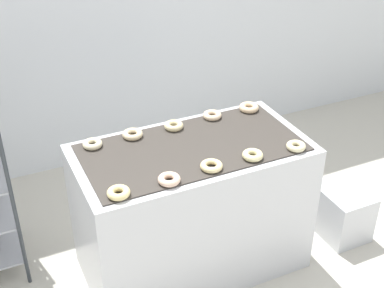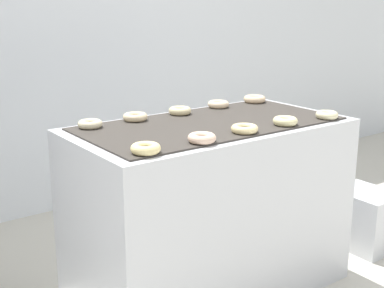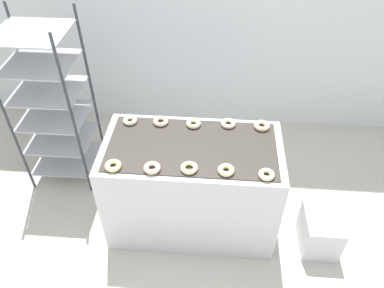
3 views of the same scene
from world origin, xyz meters
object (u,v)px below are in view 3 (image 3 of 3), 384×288
(fryer_machine, at_px, (192,186))
(donut_near_rightmost, at_px, (267,174))
(donut_near_leftmost, at_px, (113,166))
(donut_far_center, at_px, (193,124))
(baking_rack_cart, at_px, (52,104))
(donut_far_left, at_px, (161,121))
(donut_near_left, at_px, (152,168))
(donut_near_center, at_px, (189,168))
(donut_far_right, at_px, (228,123))
(glaze_bin, at_px, (320,231))
(donut_far_rightmost, at_px, (262,126))
(donut_far_leftmost, at_px, (130,120))
(donut_near_right, at_px, (226,170))

(fryer_machine, distance_m, donut_near_rightmost, 0.75)
(donut_near_leftmost, height_order, donut_far_center, same)
(baking_rack_cart, bearing_deg, donut_far_left, -15.61)
(donut_near_left, relative_size, donut_near_center, 0.97)
(donut_near_center, relative_size, donut_far_right, 1.04)
(donut_near_leftmost, bearing_deg, donut_near_left, 0.00)
(fryer_machine, xyz_separation_m, glaze_bin, (1.06, -0.16, -0.27))
(glaze_bin, distance_m, donut_far_center, 1.36)
(donut_near_left, distance_m, donut_far_center, 0.57)
(baking_rack_cart, xyz_separation_m, donut_far_rightmost, (1.81, -0.28, 0.09))
(baking_rack_cart, height_order, donut_near_leftmost, baking_rack_cart)
(donut_far_left, relative_size, donut_far_right, 1.04)
(fryer_machine, bearing_deg, donut_near_rightmost, -26.92)
(donut_near_left, bearing_deg, baking_rack_cart, 141.96)
(donut_near_rightmost, xyz_separation_m, donut_far_rightmost, (-0.00, 0.53, 0.00))
(donut_near_rightmost, bearing_deg, donut_far_right, 116.08)
(donut_far_leftmost, bearing_deg, donut_far_center, -0.00)
(donut_near_rightmost, bearing_deg, donut_far_left, 146.81)
(baking_rack_cart, height_order, donut_near_left, baking_rack_cart)
(baking_rack_cart, relative_size, donut_far_left, 13.30)
(fryer_machine, bearing_deg, donut_far_center, 91.98)
(donut_far_rightmost, bearing_deg, donut_near_left, -146.01)
(donut_far_center, xyz_separation_m, donut_far_rightmost, (0.53, 0.01, 0.00))
(donut_near_rightmost, distance_m, donut_far_left, 0.95)
(donut_far_center, bearing_deg, donut_far_left, 178.15)
(baking_rack_cart, xyz_separation_m, glaze_bin, (2.34, -0.70, -0.64))
(glaze_bin, xyz_separation_m, donut_far_leftmost, (-1.58, 0.41, 0.73))
(donut_far_leftmost, bearing_deg, donut_far_left, 1.96)
(fryer_machine, distance_m, donut_near_leftmost, 0.75)
(donut_near_left, xyz_separation_m, donut_near_rightmost, (0.78, -0.00, -0.00))
(glaze_bin, height_order, donut_far_right, donut_far_right)
(donut_near_left, distance_m, donut_far_left, 0.52)
(baking_rack_cart, xyz_separation_m, donut_near_left, (1.03, -0.80, 0.09))
(donut_near_rightmost, height_order, donut_far_leftmost, same)
(donut_near_rightmost, bearing_deg, donut_far_center, 136.26)
(donut_near_rightmost, distance_m, donut_far_center, 0.74)
(donut_near_left, distance_m, donut_far_rightmost, 0.94)
(donut_near_leftmost, height_order, donut_far_left, donut_near_leftmost)
(glaze_bin, relative_size, donut_near_right, 3.11)
(baking_rack_cart, height_order, donut_far_rightmost, baking_rack_cart)
(donut_far_left, height_order, donut_far_center, same)
(donut_near_right, bearing_deg, donut_near_center, 179.45)
(baking_rack_cart, bearing_deg, donut_far_right, -9.83)
(donut_near_center, xyz_separation_m, donut_far_center, (-0.01, 0.49, 0.00))
(donut_near_leftmost, height_order, donut_near_right, same)
(fryer_machine, relative_size, donut_near_rightmost, 12.19)
(donut_near_left, bearing_deg, donut_far_left, 91.52)
(donut_near_right, bearing_deg, donut_far_left, 136.18)
(donut_near_right, height_order, donut_far_left, donut_near_right)
(glaze_bin, height_order, donut_near_right, donut_near_right)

